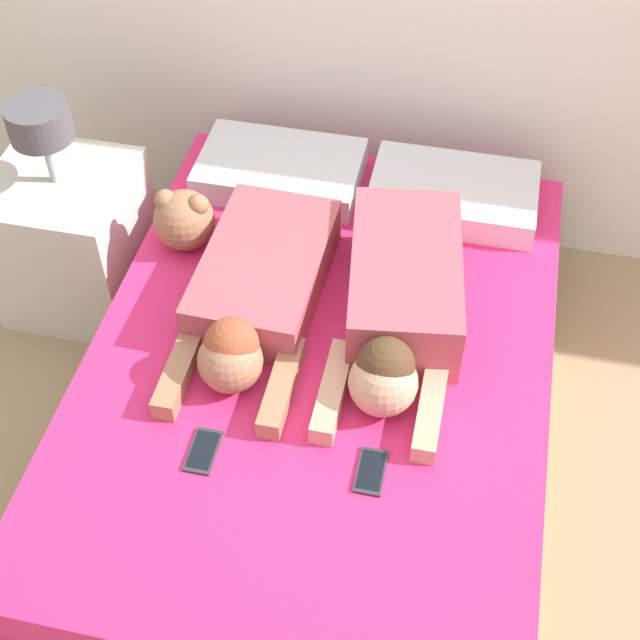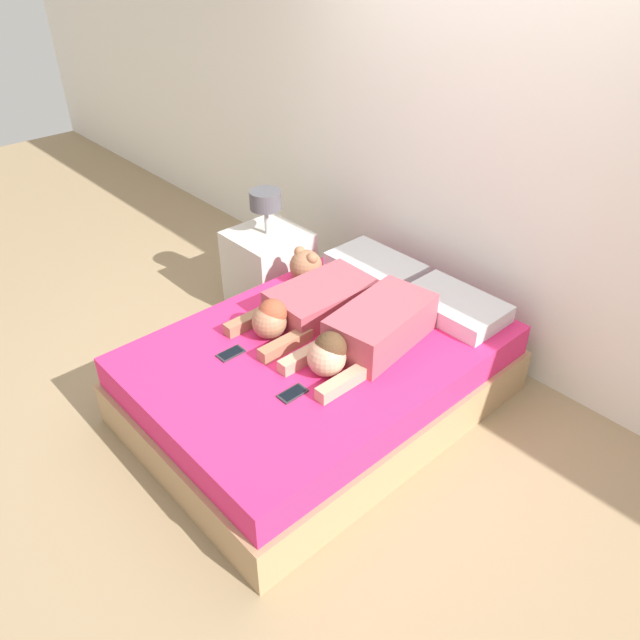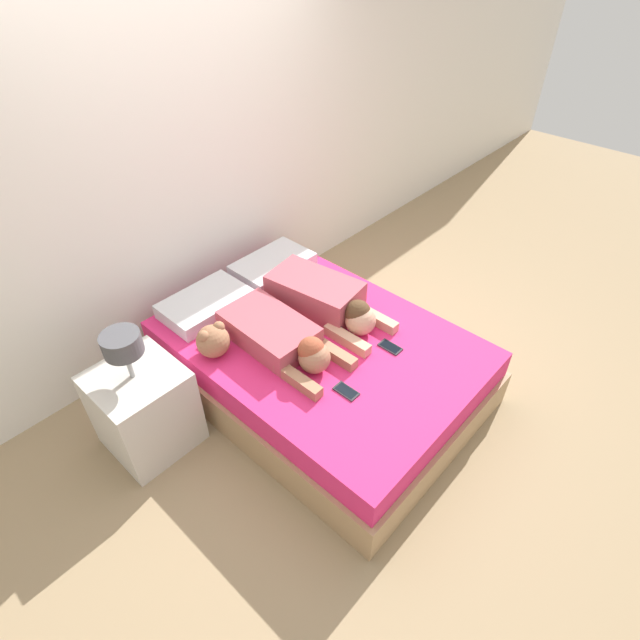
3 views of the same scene
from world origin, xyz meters
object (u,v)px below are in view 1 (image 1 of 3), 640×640
at_px(cell_phone_right, 371,471).
at_px(pillow_head_right, 453,194).
at_px(bed, 320,397).
at_px(person_left, 255,295).
at_px(cell_phone_left, 203,451).
at_px(nightstand, 71,236).
at_px(person_right, 399,305).
at_px(pillow_head_left, 280,170).
at_px(plush_toy, 184,219).

bearing_deg(cell_phone_right, pillow_head_right, 85.69).
relative_size(bed, cell_phone_right, 13.79).
relative_size(person_left, cell_phone_left, 6.01).
xyz_separation_m(pillow_head_right, nightstand, (-1.38, -0.31, -0.20)).
bearing_deg(person_right, pillow_head_left, 130.45).
height_order(pillow_head_left, pillow_head_right, same).
bearing_deg(pillow_head_left, cell_phone_right, -64.88).
relative_size(person_left, plush_toy, 4.08).
height_order(person_left, cell_phone_right, person_left).
bearing_deg(cell_phone_left, cell_phone_right, 4.14).
distance_m(bed, plush_toy, 0.76).
bearing_deg(pillow_head_right, cell_phone_right, -94.31).
bearing_deg(cell_phone_right, pillow_head_left, 115.12).
height_order(cell_phone_right, nightstand, nightstand).
xyz_separation_m(pillow_head_right, cell_phone_left, (-0.57, -1.22, -0.05)).
relative_size(person_right, nightstand, 1.04).
xyz_separation_m(person_right, cell_phone_right, (0.01, -0.55, -0.11)).
distance_m(pillow_head_right, cell_phone_left, 1.34).
bearing_deg(bed, cell_phone_left, -119.63).
bearing_deg(bed, cell_phone_right, -59.70).
relative_size(bed, pillow_head_right, 3.49).
bearing_deg(nightstand, cell_phone_right, -33.94).
bearing_deg(person_right, cell_phone_right, -88.79).
bearing_deg(plush_toy, nightstand, 170.38).
height_order(person_left, person_right, person_right).
bearing_deg(nightstand, pillow_head_right, 12.64).
relative_size(person_left, nightstand, 1.01).
height_order(bed, cell_phone_right, cell_phone_right).
height_order(person_left, plush_toy, person_left).
distance_m(bed, cell_phone_left, 0.55).
bearing_deg(person_right, person_left, -175.88).
bearing_deg(person_right, nightstand, 165.74).
bearing_deg(plush_toy, pillow_head_left, 59.01).
bearing_deg(cell_phone_left, person_left, 88.86).
xyz_separation_m(person_left, cell_phone_right, (0.47, -0.51, -0.08)).
height_order(cell_phone_left, cell_phone_right, same).
relative_size(pillow_head_right, nightstand, 0.66).
bearing_deg(pillow_head_left, person_right, -49.55).
distance_m(person_right, plush_toy, 0.82).
height_order(pillow_head_left, person_right, person_right).
bearing_deg(cell_phone_left, nightstand, 132.01).
relative_size(pillow_head_right, person_right, 0.64).
xyz_separation_m(person_left, cell_phone_left, (-0.01, -0.55, -0.08)).
height_order(pillow_head_right, person_left, person_left).
bearing_deg(person_right, pillow_head_right, 81.02).
bearing_deg(nightstand, cell_phone_left, -47.99).
distance_m(bed, person_right, 0.43).
relative_size(pillow_head_left, plush_toy, 2.68).
relative_size(bed, pillow_head_left, 3.49).
relative_size(pillow_head_left, pillow_head_right, 1.00).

